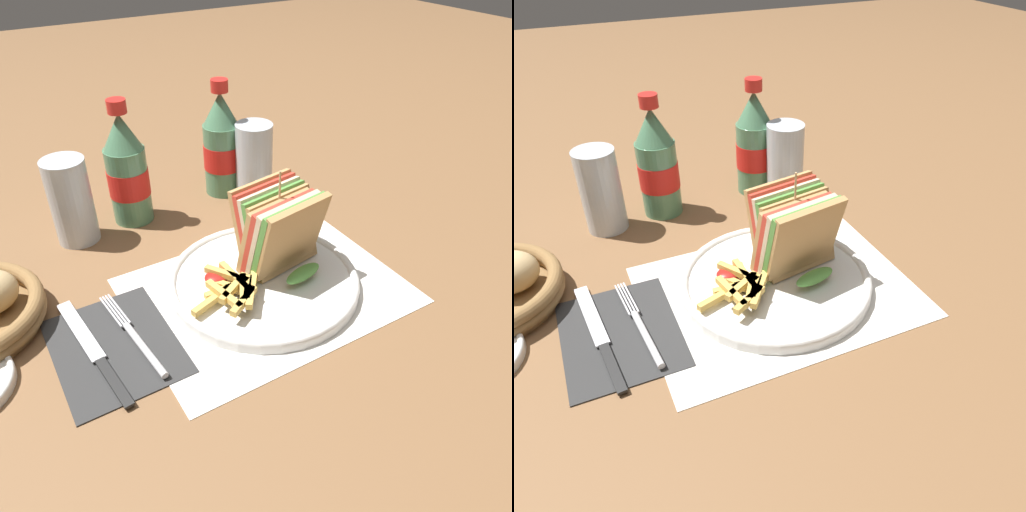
% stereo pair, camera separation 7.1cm
% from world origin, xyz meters
% --- Properties ---
extents(ground_plane, '(4.00, 4.00, 0.00)m').
position_xyz_m(ground_plane, '(0.00, 0.00, 0.00)').
color(ground_plane, brown).
extents(placemat, '(0.37, 0.28, 0.00)m').
position_xyz_m(placemat, '(-0.01, -0.01, 0.00)').
color(placemat, silver).
rests_on(placemat, ground_plane).
extents(plate_main, '(0.27, 0.27, 0.02)m').
position_xyz_m(plate_main, '(-0.01, 0.01, 0.01)').
color(plate_main, white).
rests_on(plate_main, ground_plane).
extents(club_sandwich, '(0.13, 0.13, 0.15)m').
position_xyz_m(club_sandwich, '(0.03, 0.02, 0.07)').
color(club_sandwich, tan).
rests_on(club_sandwich, plate_main).
extents(fries_pile, '(0.11, 0.11, 0.02)m').
position_xyz_m(fries_pile, '(-0.06, -0.01, 0.03)').
color(fries_pile, gold).
rests_on(fries_pile, plate_main).
extents(ketchup_blob, '(0.04, 0.03, 0.01)m').
position_xyz_m(ketchup_blob, '(-0.07, 0.03, 0.03)').
color(ketchup_blob, maroon).
rests_on(ketchup_blob, plate_main).
extents(napkin, '(0.14, 0.18, 0.00)m').
position_xyz_m(napkin, '(-0.23, 0.00, 0.00)').
color(napkin, '#2D2D2D').
rests_on(napkin, ground_plane).
extents(fork, '(0.03, 0.18, 0.01)m').
position_xyz_m(fork, '(-0.20, -0.01, 0.01)').
color(fork, silver).
rests_on(fork, napkin).
extents(knife, '(0.03, 0.21, 0.00)m').
position_xyz_m(knife, '(-0.26, 0.00, 0.01)').
color(knife, black).
rests_on(knife, napkin).
extents(coke_bottle_near, '(0.07, 0.07, 0.21)m').
position_xyz_m(coke_bottle_near, '(-0.10, 0.28, 0.09)').
color(coke_bottle_near, '#4C7F5B').
rests_on(coke_bottle_near, ground_plane).
extents(coke_bottle_far, '(0.07, 0.07, 0.21)m').
position_xyz_m(coke_bottle_far, '(0.08, 0.29, 0.09)').
color(coke_bottle_far, '#4C7F5B').
rests_on(coke_bottle_far, ground_plane).
extents(glass_near, '(0.07, 0.07, 0.14)m').
position_xyz_m(glass_near, '(0.12, 0.24, 0.06)').
color(glass_near, silver).
rests_on(glass_near, ground_plane).
extents(glass_far, '(0.07, 0.07, 0.14)m').
position_xyz_m(glass_far, '(-0.20, 0.27, 0.06)').
color(glass_far, silver).
rests_on(glass_far, ground_plane).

